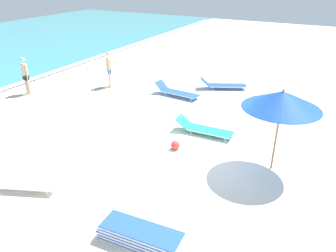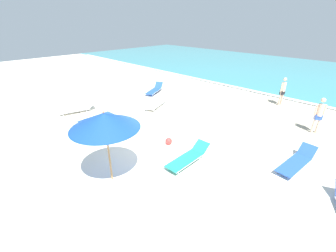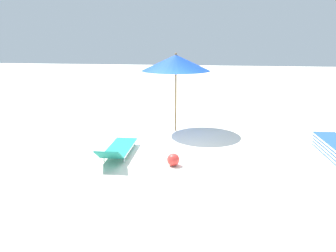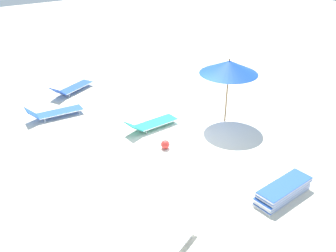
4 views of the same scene
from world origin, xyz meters
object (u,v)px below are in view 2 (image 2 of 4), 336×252
object	(u,v)px
beachgoer_shoreline_child	(283,90)
sun_lounger_under_umbrella	(78,109)
sun_lounger_near_water_left	(297,162)
beachgoer_wading_adult	(319,114)
sun_lounger_mid_beach_solo	(157,103)
beach_ball	(169,141)
lounger_stack	(98,121)
sun_lounger_beside_umbrella	(188,157)
beach_umbrella	(105,121)
sun_lounger_mid_beach_pair_a	(155,90)

from	to	relation	value
beachgoer_shoreline_child	sun_lounger_under_umbrella	bearing A→B (deg)	-24.35
sun_lounger_near_water_left	beachgoer_wading_adult	bearing A→B (deg)	100.74
sun_lounger_under_umbrella	sun_lounger_mid_beach_solo	size ratio (longest dim) A/B	0.94
sun_lounger_mid_beach_solo	beach_ball	size ratio (longest dim) A/B	7.38
lounger_stack	sun_lounger_beside_umbrella	distance (m)	5.58
sun_lounger_under_umbrella	beach_ball	bearing A→B (deg)	23.39
beachgoer_wading_adult	sun_lounger_mid_beach_solo	bearing A→B (deg)	-17.13
lounger_stack	sun_lounger_near_water_left	size ratio (longest dim) A/B	0.88
beach_umbrella	sun_lounger_near_water_left	size ratio (longest dim) A/B	1.14
sun_lounger_beside_umbrella	beachgoer_shoreline_child	world-z (taller)	beachgoer_shoreline_child
beachgoer_shoreline_child	sun_lounger_near_water_left	bearing A→B (deg)	40.23
sun_lounger_beside_umbrella	beach_ball	xyz separation A→B (m)	(-1.48, 0.41, -0.06)
lounger_stack	sun_lounger_mid_beach_pair_a	xyz separation A→B (m)	(-2.13, 5.83, 0.01)
lounger_stack	beach_ball	size ratio (longest dim) A/B	6.42
beach_umbrella	beach_ball	world-z (taller)	beach_umbrella
beachgoer_shoreline_child	sun_lounger_mid_beach_solo	bearing A→B (deg)	-28.24
sun_lounger_beside_umbrella	sun_lounger_under_umbrella	bearing A→B (deg)	-176.77
beach_umbrella	lounger_stack	distance (m)	5.16
beach_ball	sun_lounger_mid_beach_pair_a	bearing A→B (deg)	143.03
beachgoer_wading_adult	sun_lounger_near_water_left	bearing A→B (deg)	58.33
sun_lounger_near_water_left	beach_ball	world-z (taller)	sun_lounger_near_water_left
sun_lounger_near_water_left	sun_lounger_mid_beach_solo	size ratio (longest dim) A/B	0.99
sun_lounger_near_water_left	lounger_stack	bearing A→B (deg)	-153.24
sun_lounger_under_umbrella	beachgoer_wading_adult	bearing A→B (deg)	46.47
sun_lounger_under_umbrella	sun_lounger_mid_beach_pair_a	xyz separation A→B (m)	(0.26, 5.80, -0.00)
sun_lounger_mid_beach_pair_a	beach_umbrella	bearing A→B (deg)	-74.76
sun_lounger_under_umbrella	sun_lounger_mid_beach_solo	world-z (taller)	sun_lounger_under_umbrella
sun_lounger_near_water_left	sun_lounger_mid_beach_pair_a	distance (m)	10.96
beachgoer_wading_adult	lounger_stack	bearing A→B (deg)	3.06
sun_lounger_near_water_left	beachgoer_shoreline_child	world-z (taller)	beachgoer_shoreline_child
sun_lounger_mid_beach_pair_a	sun_lounger_near_water_left	bearing A→B (deg)	-37.72
beach_umbrella	beachgoer_wading_adult	size ratio (longest dim) A/B	1.43
sun_lounger_beside_umbrella	beachgoer_shoreline_child	xyz separation A→B (m)	(-0.03, 9.01, 0.79)
sun_lounger_under_umbrella	beachgoer_shoreline_child	size ratio (longest dim) A/B	1.19
sun_lounger_mid_beach_solo	sun_lounger_mid_beach_pair_a	xyz separation A→B (m)	(-2.27, 1.83, 0.01)
sun_lounger_beside_umbrella	beachgoer_wading_adult	distance (m)	6.80
sun_lounger_mid_beach_solo	sun_lounger_mid_beach_pair_a	size ratio (longest dim) A/B	1.04
beach_umbrella	lounger_stack	bearing A→B (deg)	156.70
beach_umbrella	sun_lounger_under_umbrella	world-z (taller)	beach_umbrella
sun_lounger_mid_beach_solo	beachgoer_shoreline_child	world-z (taller)	beachgoer_shoreline_child
beachgoer_shoreline_child	sun_lounger_mid_beach_pair_a	bearing A→B (deg)	-48.02
beach_umbrella	beach_ball	distance (m)	3.70
sun_lounger_beside_umbrella	sun_lounger_near_water_left	bearing A→B (deg)	38.88
sun_lounger_near_water_left	beach_ball	bearing A→B (deg)	-148.77
sun_lounger_near_water_left	sun_lounger_mid_beach_solo	distance (m)	8.43
sun_lounger_under_umbrella	sun_lounger_mid_beach_pair_a	size ratio (longest dim) A/B	0.97
sun_lounger_beside_umbrella	beachgoer_wading_adult	world-z (taller)	beachgoer_wading_adult
sun_lounger_near_water_left	sun_lounger_under_umbrella	bearing A→B (deg)	-157.82
beach_umbrella	sun_lounger_under_umbrella	bearing A→B (deg)	164.18
beach_umbrella	beachgoer_shoreline_child	size ratio (longest dim) A/B	1.43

